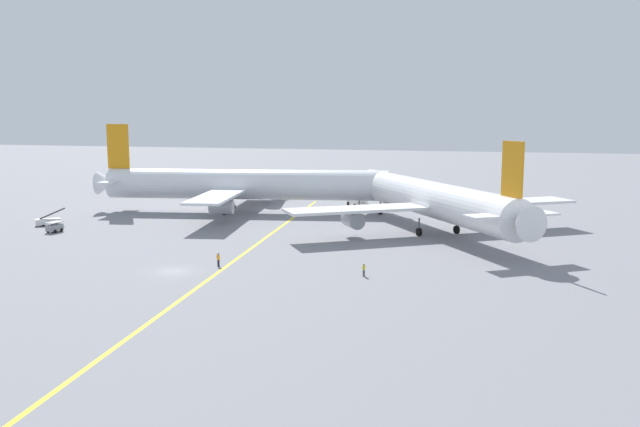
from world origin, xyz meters
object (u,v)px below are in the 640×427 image
at_px(airliner_at_gate_left, 245,185).
at_px(airliner_being_pushed, 430,199).
at_px(ground_crew_ramp_agent_by_cones, 364,270).
at_px(pushback_tug, 357,201).
at_px(ground_crew_marshaller_foreground, 218,259).
at_px(jet_bridge, 273,180).
at_px(gse_baggage_cart_trailing, 55,227).
at_px(gse_belt_loader_portside, 48,221).

distance_m(airliner_at_gate_left, airliner_being_pushed, 39.64).
distance_m(airliner_being_pushed, ground_crew_ramp_agent_by_cones, 33.59).
xyz_separation_m(airliner_being_pushed, ground_crew_ramp_agent_by_cones, (-3.70, -33.07, -4.63)).
height_order(airliner_at_gate_left, pushback_tug, airliner_at_gate_left).
distance_m(ground_crew_marshaller_foreground, jet_bridge, 67.85).
distance_m(gse_baggage_cart_trailing, ground_crew_ramp_agent_by_cones, 57.69).
distance_m(airliner_at_gate_left, ground_crew_marshaller_foreground, 47.59).
distance_m(pushback_tug, ground_crew_ramp_agent_by_cones, 61.58).
bearing_deg(jet_bridge, airliner_at_gate_left, -84.88).
xyz_separation_m(airliner_being_pushed, gse_belt_loader_portside, (-64.90, -12.70, -4.60)).
distance_m(airliner_at_gate_left, ground_crew_ramp_agent_by_cones, 56.47).
bearing_deg(gse_baggage_cart_trailing, airliner_being_pushed, 16.86).
relative_size(airliner_being_pushed, ground_crew_marshaller_foreground, 28.04).
relative_size(airliner_at_gate_left, airliner_being_pushed, 1.26).
bearing_deg(pushback_tug, ground_crew_marshaller_foreground, -93.88).
relative_size(gse_belt_loader_portside, ground_crew_marshaller_foreground, 2.65).
bearing_deg(jet_bridge, gse_baggage_cart_trailing, -111.30).
relative_size(airliner_being_pushed, ground_crew_ramp_agent_by_cones, 31.52).
relative_size(airliner_at_gate_left, gse_baggage_cart_trailing, 21.57).
distance_m(airliner_being_pushed, ground_crew_marshaller_foreground, 40.44).
bearing_deg(jet_bridge, airliner_being_pushed, -39.11).
bearing_deg(jet_bridge, gse_belt_loader_portside, -119.18).
bearing_deg(pushback_tug, ground_crew_ramp_agent_by_cones, -76.04).
bearing_deg(airliner_at_gate_left, ground_crew_ramp_agent_by_cones, -52.55).
relative_size(airliner_being_pushed, jet_bridge, 2.62).
distance_m(pushback_tug, ground_crew_marshaller_foreground, 60.06).
relative_size(ground_crew_marshaller_foreground, ground_crew_ramp_agent_by_cones, 1.12).
bearing_deg(ground_crew_marshaller_foreground, gse_baggage_cart_trailing, 157.52).
distance_m(airliner_being_pushed, jet_bridge, 51.26).
bearing_deg(ground_crew_marshaller_foreground, jet_bridge, 104.66).
distance_m(gse_belt_loader_portside, ground_crew_ramp_agent_by_cones, 64.51).
relative_size(ground_crew_marshaller_foreground, jet_bridge, 0.09).
xyz_separation_m(gse_belt_loader_portside, ground_crew_marshaller_foreground, (42.29, -20.53, 0.08)).
distance_m(airliner_at_gate_left, pushback_tug, 24.93).
bearing_deg(gse_belt_loader_portside, gse_baggage_cart_trailing, -43.89).
height_order(pushback_tug, ground_crew_marshaller_foreground, pushback_tug).
xyz_separation_m(gse_baggage_cart_trailing, jet_bridge, (19.62, 50.33, 3.66)).
xyz_separation_m(pushback_tug, jet_bridge, (-21.21, 5.63, 3.27)).
height_order(ground_crew_marshaller_foreground, ground_crew_ramp_agent_by_cones, ground_crew_marshaller_foreground).
relative_size(gse_baggage_cart_trailing, ground_crew_ramp_agent_by_cones, 1.84).
height_order(gse_baggage_cart_trailing, jet_bridge, jet_bridge).
xyz_separation_m(pushback_tug, ground_crew_marshaller_foreground, (-4.06, -59.92, -0.35)).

